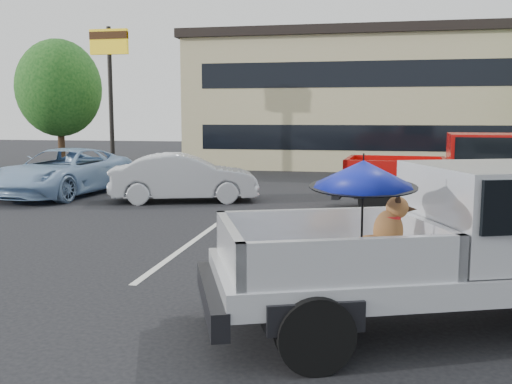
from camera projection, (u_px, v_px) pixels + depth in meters
ground at (343, 287)px, 8.18m from camera, size 90.00×90.00×0.00m
stripe_left at (186, 247)px, 10.68m from camera, size 0.12×5.00×0.01m
motel_building at (403, 100)px, 27.81m from camera, size 20.40×8.40×6.30m
motel_sign at (110, 61)px, 23.05m from camera, size 1.60×0.22×6.00m
tree_left at (59, 88)px, 26.84m from camera, size 3.96×3.96×6.02m
tree_back at (478, 78)px, 29.83m from camera, size 4.68×4.68×7.11m
silver_pickup at (476, 237)px, 6.57m from camera, size 6.02×3.81×2.06m
red_pickup at (478, 171)px, 14.02m from camera, size 6.24×2.64×2.01m
silver_sedan at (185, 178)px, 16.29m from camera, size 4.40×2.60×1.37m
blue_suv at (64, 172)px, 17.62m from camera, size 2.89×5.38×1.44m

